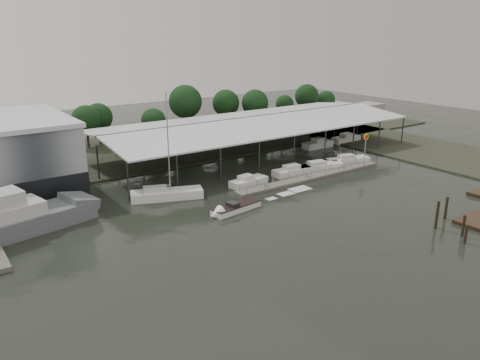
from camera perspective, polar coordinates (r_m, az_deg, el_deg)
ground at (r=56.31m, az=4.78°, el=-4.92°), size 200.00×200.00×0.00m
land_strip_far at (r=90.81m, az=-12.57°, el=3.53°), size 140.00×30.00×0.30m
land_strip_east at (r=95.57m, az=21.84°, el=3.37°), size 20.00×60.00×0.30m
covered_boat_shed at (r=85.92m, az=1.51°, el=7.28°), size 58.24×24.00×6.96m
floating_dock at (r=72.76m, az=8.75°, el=0.36°), size 28.00×2.00×1.40m
shell_fuel_sign at (r=80.42m, az=15.06°, el=4.36°), size 1.10×0.18×5.55m
distant_commercial_buildings at (r=126.93m, az=12.30°, el=8.28°), size 22.00×8.00×4.00m
grey_trawler at (r=57.59m, az=-25.75°, el=-4.48°), size 19.00×8.41×8.84m
white_sailboat at (r=63.76m, az=-9.05°, el=-1.71°), size 9.86×5.85×14.47m
speedboat_underway at (r=58.53m, az=-0.93°, el=-3.55°), size 18.57×4.42×2.00m
moored_cruiser_0 at (r=68.42m, az=1.01°, el=-0.19°), size 6.16×2.84×1.70m
moored_cruiser_1 at (r=74.28m, az=6.54°, el=1.14°), size 7.34×2.56×1.70m
moored_cruiser_2 at (r=76.99m, az=9.53°, el=1.60°), size 8.70×3.92×1.70m
moored_cruiser_3 at (r=81.97m, az=13.02°, el=2.36°), size 7.82×4.04×1.70m
mooring_pilings at (r=57.62m, az=25.88°, el=-5.10°), size 4.87×8.58×3.91m
horizon_tree_line at (r=105.37m, az=-2.97°, el=9.07°), size 67.13×11.60×10.77m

